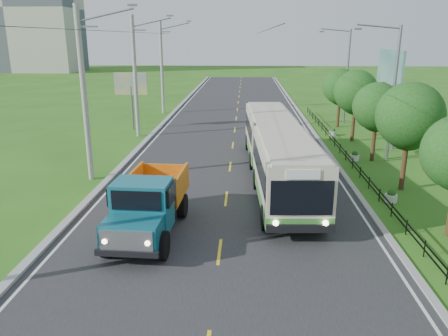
# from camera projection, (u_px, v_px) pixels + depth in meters

# --- Properties ---
(ground) EXTENTS (240.00, 240.00, 0.00)m
(ground) POSITION_uv_depth(u_px,v_px,m) (219.00, 252.00, 17.44)
(ground) COLOR #2A6117
(ground) RESTS_ON ground
(road) EXTENTS (14.00, 120.00, 0.02)m
(road) POSITION_uv_depth(u_px,v_px,m) (234.00, 140.00, 36.58)
(road) COLOR #28282B
(road) RESTS_ON ground
(curb_left) EXTENTS (0.40, 120.00, 0.15)m
(curb_left) POSITION_uv_depth(u_px,v_px,m) (149.00, 138.00, 36.90)
(curb_left) COLOR #9E9E99
(curb_left) RESTS_ON ground
(curb_right) EXTENTS (0.30, 120.00, 0.10)m
(curb_right) POSITION_uv_depth(u_px,v_px,m) (320.00, 140.00, 36.23)
(curb_right) COLOR #9E9E99
(curb_right) RESTS_ON ground
(edge_line_left) EXTENTS (0.12, 120.00, 0.00)m
(edge_line_left) POSITION_uv_depth(u_px,v_px,m) (155.00, 139.00, 36.89)
(edge_line_left) COLOR silver
(edge_line_left) RESTS_ON road
(edge_line_right) EXTENTS (0.12, 120.00, 0.00)m
(edge_line_right) POSITION_uv_depth(u_px,v_px,m) (313.00, 140.00, 36.26)
(edge_line_right) COLOR silver
(edge_line_right) RESTS_ON road
(centre_dash) EXTENTS (0.12, 2.20, 0.00)m
(centre_dash) POSITION_uv_depth(u_px,v_px,m) (219.00, 251.00, 17.44)
(centre_dash) COLOR yellow
(centre_dash) RESTS_ON road
(railing_right) EXTENTS (0.04, 40.00, 0.60)m
(railing_right) POSITION_uv_depth(u_px,v_px,m) (346.00, 156.00, 30.38)
(railing_right) COLOR black
(railing_right) RESTS_ON ground
(pole_near) EXTENTS (3.51, 0.32, 10.00)m
(pole_near) POSITION_uv_depth(u_px,v_px,m) (85.00, 94.00, 24.98)
(pole_near) COLOR gray
(pole_near) RESTS_ON ground
(pole_mid) EXTENTS (3.51, 0.32, 10.00)m
(pole_mid) POSITION_uv_depth(u_px,v_px,m) (136.00, 77.00, 36.46)
(pole_mid) COLOR gray
(pole_mid) RESTS_ON ground
(pole_far) EXTENTS (3.51, 0.32, 10.00)m
(pole_far) POSITION_uv_depth(u_px,v_px,m) (162.00, 67.00, 47.94)
(pole_far) COLOR gray
(pole_far) RESTS_ON ground
(tree_third) EXTENTS (3.60, 3.62, 6.00)m
(tree_third) POSITION_uv_depth(u_px,v_px,m) (410.00, 119.00, 23.62)
(tree_third) COLOR #382314
(tree_third) RESTS_ON ground
(tree_fourth) EXTENTS (3.24, 3.31, 5.40)m
(tree_fourth) POSITION_uv_depth(u_px,v_px,m) (377.00, 109.00, 29.48)
(tree_fourth) COLOR #382314
(tree_fourth) RESTS_ON ground
(tree_fifth) EXTENTS (3.48, 3.52, 5.80)m
(tree_fifth) POSITION_uv_depth(u_px,v_px,m) (356.00, 94.00, 35.14)
(tree_fifth) COLOR #382314
(tree_fifth) RESTS_ON ground
(tree_back) EXTENTS (3.30, 3.36, 5.50)m
(tree_back) POSITION_uv_depth(u_px,v_px,m) (340.00, 88.00, 40.94)
(tree_back) COLOR #382314
(tree_back) RESTS_ON ground
(streetlight_mid) EXTENTS (3.02, 0.20, 9.07)m
(streetlight_mid) POSITION_uv_depth(u_px,v_px,m) (392.00, 90.00, 28.93)
(streetlight_mid) COLOR slate
(streetlight_mid) RESTS_ON ground
(streetlight_far) EXTENTS (3.02, 0.20, 9.07)m
(streetlight_far) POSITION_uv_depth(u_px,v_px,m) (346.00, 73.00, 42.32)
(streetlight_far) COLOR slate
(streetlight_far) RESTS_ON ground
(planter_near) EXTENTS (0.64, 0.64, 0.67)m
(planter_near) POSITION_uv_depth(u_px,v_px,m) (391.00, 197.00, 22.70)
(planter_near) COLOR silver
(planter_near) RESTS_ON ground
(planter_mid) EXTENTS (0.64, 0.64, 0.67)m
(planter_mid) POSITION_uv_depth(u_px,v_px,m) (355.00, 156.00, 30.35)
(planter_mid) COLOR silver
(planter_mid) RESTS_ON ground
(planter_far) EXTENTS (0.64, 0.64, 0.67)m
(planter_far) POSITION_uv_depth(u_px,v_px,m) (333.00, 132.00, 38.01)
(planter_far) COLOR silver
(planter_far) RESTS_ON ground
(billboard_left) EXTENTS (3.00, 0.20, 5.20)m
(billboard_left) POSITION_uv_depth(u_px,v_px,m) (131.00, 87.00, 39.74)
(billboard_left) COLOR slate
(billboard_left) RESTS_ON ground
(billboard_right) EXTENTS (0.24, 6.00, 7.30)m
(billboard_right) POSITION_uv_depth(u_px,v_px,m) (389.00, 75.00, 34.46)
(billboard_right) COLOR slate
(billboard_right) RESTS_ON ground
(apartment_near) EXTENTS (28.00, 14.00, 30.00)m
(apartment_near) POSITION_uv_depth(u_px,v_px,m) (18.00, 9.00, 106.62)
(apartment_near) COLOR #B7B2A3
(apartment_near) RESTS_ON ground
(bus) EXTENTS (3.66, 17.54, 3.36)m
(bus) POSITION_uv_depth(u_px,v_px,m) (277.00, 147.00, 25.70)
(bus) COLOR #3D8334
(bus) RESTS_ON ground
(dump_truck) EXTENTS (2.77, 6.51, 2.69)m
(dump_truck) POSITION_uv_depth(u_px,v_px,m) (148.00, 201.00, 18.68)
(dump_truck) COLOR #146578
(dump_truck) RESTS_ON ground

